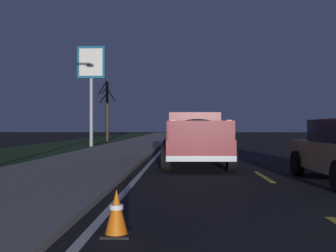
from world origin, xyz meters
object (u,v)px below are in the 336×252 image
at_px(pickup_truck, 195,137).
at_px(gas_price_sign, 91,71).
at_px(sedan_red, 191,136).
at_px(traffic_cone_near, 116,213).
at_px(bare_tree_far, 107,109).

relative_size(pickup_truck, gas_price_sign, 0.80).
relative_size(sedan_red, traffic_cone_near, 7.64).
xyz_separation_m(gas_price_sign, traffic_cone_near, (-22.35, -5.43, -4.89)).
bearing_deg(sedan_red, gas_price_sign, 71.50).
bearing_deg(gas_price_sign, pickup_truck, -153.05).
relative_size(pickup_truck, traffic_cone_near, 9.44).
bearing_deg(bare_tree_far, gas_price_sign, -174.79).
bearing_deg(sedan_red, pickup_truck, 179.66).
height_order(sedan_red, bare_tree_far, bare_tree_far).
bearing_deg(bare_tree_far, sedan_red, -149.71).
distance_m(sedan_red, bare_tree_far, 15.58).
bearing_deg(sedan_red, traffic_cone_near, 176.20).
relative_size(pickup_truck, sedan_red, 1.24).
bearing_deg(gas_price_sign, traffic_cone_near, -166.34).
height_order(sedan_red, gas_price_sign, gas_price_sign).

